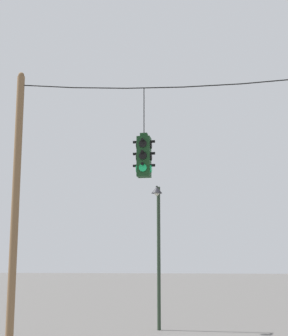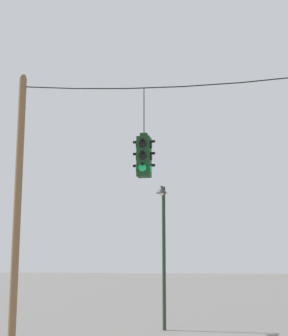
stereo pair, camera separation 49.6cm
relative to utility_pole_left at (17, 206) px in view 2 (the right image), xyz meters
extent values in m
cylinder|color=brown|center=(0.00, 0.00, -0.05)|extent=(0.21, 0.21, 7.33)
sphere|color=brown|center=(0.00, 0.00, 3.65)|extent=(0.17, 0.17, 0.17)
cylinder|color=black|center=(0.76, 0.00, 3.28)|extent=(1.51, 0.03, 0.19)
cylinder|color=black|center=(2.27, 0.00, 3.15)|extent=(1.51, 0.03, 0.14)
cylinder|color=black|center=(3.78, 0.00, 3.07)|extent=(1.51, 0.03, 0.08)
cylinder|color=black|center=(5.29, 0.00, 3.04)|extent=(1.51, 0.03, 0.03)
cylinder|color=black|center=(6.80, 0.00, 3.07)|extent=(1.51, 0.03, 0.08)
cube|color=#143819|center=(3.49, 0.00, 1.19)|extent=(0.34, 0.34, 1.06)
cube|color=#143819|center=(3.49, 0.00, 1.77)|extent=(0.19, 0.19, 0.10)
cylinder|color=black|center=(3.49, 0.00, 2.45)|extent=(0.02, 0.02, 1.25)
cylinder|color=black|center=(3.49, -0.18, 1.51)|extent=(0.20, 0.03, 0.20)
cylinder|color=black|center=(3.49, -0.23, 1.60)|extent=(0.07, 0.12, 0.07)
cylinder|color=black|center=(3.49, -0.18, 1.19)|extent=(0.20, 0.03, 0.20)
cylinder|color=black|center=(3.49, -0.23, 1.28)|extent=(0.07, 0.12, 0.07)
cylinder|color=#19C666|center=(3.49, -0.18, 0.88)|extent=(0.20, 0.03, 0.20)
cylinder|color=black|center=(3.49, -0.23, 0.97)|extent=(0.07, 0.12, 0.07)
cylinder|color=black|center=(3.49, 0.18, 1.51)|extent=(0.20, 0.03, 0.20)
cylinder|color=black|center=(3.49, 0.23, 1.60)|extent=(0.07, 0.12, 0.07)
cylinder|color=black|center=(3.49, 0.18, 1.19)|extent=(0.20, 0.03, 0.20)
cylinder|color=black|center=(3.49, 0.23, 1.28)|extent=(0.07, 0.12, 0.07)
cylinder|color=#19C666|center=(3.49, 0.18, 0.88)|extent=(0.20, 0.03, 0.20)
cylinder|color=black|center=(3.49, 0.23, 0.97)|extent=(0.07, 0.12, 0.07)
cylinder|color=black|center=(3.30, 0.00, 1.51)|extent=(0.03, 0.20, 0.20)
cylinder|color=black|center=(3.26, 0.00, 1.60)|extent=(0.12, 0.07, 0.07)
cylinder|color=black|center=(3.30, 0.00, 1.19)|extent=(0.03, 0.20, 0.20)
cylinder|color=black|center=(3.26, 0.00, 1.28)|extent=(0.12, 0.07, 0.07)
cylinder|color=#19C666|center=(3.30, 0.00, 0.88)|extent=(0.03, 0.20, 0.20)
cylinder|color=black|center=(3.26, 0.00, 0.97)|extent=(0.12, 0.07, 0.07)
cylinder|color=black|center=(3.67, 0.00, 1.51)|extent=(0.03, 0.20, 0.20)
cylinder|color=black|center=(3.72, 0.00, 1.60)|extent=(0.12, 0.07, 0.07)
cylinder|color=black|center=(3.67, 0.00, 1.19)|extent=(0.03, 0.20, 0.20)
cylinder|color=black|center=(3.72, 0.00, 1.28)|extent=(0.12, 0.07, 0.07)
cylinder|color=#19C666|center=(3.67, 0.00, 0.88)|extent=(0.03, 0.20, 0.20)
cylinder|color=black|center=(3.72, 0.00, 0.97)|extent=(0.12, 0.07, 0.07)
cylinder|color=#233323|center=(3.22, 4.66, -1.31)|extent=(0.12, 0.12, 4.80)
cylinder|color=#233323|center=(3.22, 4.45, 1.04)|extent=(0.07, 0.41, 0.07)
cone|color=#232328|center=(3.22, 4.25, 0.93)|extent=(0.37, 0.37, 0.22)
sphere|color=silver|center=(3.22, 4.25, 0.81)|extent=(0.17, 0.17, 0.17)
camera|label=1|loc=(5.63, -12.92, -1.52)|focal=55.00mm
camera|label=2|loc=(6.12, -12.83, -1.52)|focal=55.00mm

